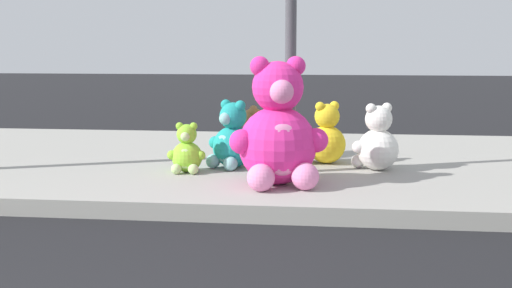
{
  "coord_description": "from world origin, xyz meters",
  "views": [
    {
      "loc": [
        1.42,
        -1.99,
        1.39
      ],
      "look_at": [
        0.76,
        3.6,
        0.55
      ],
      "focal_mm": 46.16,
      "sensor_mm": 36.0,
      "label": 1
    }
  ],
  "objects_px": {
    "plush_pink_large": "(278,134)",
    "plush_yellow": "(326,138)",
    "plush_white": "(377,143)",
    "plush_brown": "(252,138)",
    "plush_teal": "(232,141)",
    "plush_lime": "(187,152)"
  },
  "relations": [
    {
      "from": "plush_brown",
      "to": "plush_lime",
      "type": "distance_m",
      "value": 0.99
    },
    {
      "from": "plush_white",
      "to": "plush_teal",
      "type": "bearing_deg",
      "value": -177.95
    },
    {
      "from": "plush_brown",
      "to": "plush_lime",
      "type": "bearing_deg",
      "value": -123.33
    },
    {
      "from": "plush_teal",
      "to": "plush_white",
      "type": "xyz_separation_m",
      "value": [
        1.47,
        0.05,
        -0.01
      ]
    },
    {
      "from": "plush_brown",
      "to": "plush_white",
      "type": "relative_size",
      "value": 0.87
    },
    {
      "from": "plush_lime",
      "to": "plush_teal",
      "type": "xyz_separation_m",
      "value": [
        0.4,
        0.31,
        0.08
      ]
    },
    {
      "from": "plush_brown",
      "to": "plush_lime",
      "type": "xyz_separation_m",
      "value": [
        -0.55,
        -0.83,
        -0.04
      ]
    },
    {
      "from": "plush_yellow",
      "to": "plush_brown",
      "type": "relative_size",
      "value": 1.12
    },
    {
      "from": "plush_yellow",
      "to": "plush_lime",
      "type": "bearing_deg",
      "value": -153.11
    },
    {
      "from": "plush_yellow",
      "to": "plush_brown",
      "type": "bearing_deg",
      "value": 170.05
    },
    {
      "from": "plush_pink_large",
      "to": "plush_white",
      "type": "relative_size",
      "value": 1.7
    },
    {
      "from": "plush_brown",
      "to": "plush_teal",
      "type": "height_order",
      "value": "plush_teal"
    },
    {
      "from": "plush_pink_large",
      "to": "plush_white",
      "type": "xyz_separation_m",
      "value": [
        0.93,
        0.84,
        -0.19
      ]
    },
    {
      "from": "plush_brown",
      "to": "plush_teal",
      "type": "bearing_deg",
      "value": -105.21
    },
    {
      "from": "plush_teal",
      "to": "plush_yellow",
      "type": "bearing_deg",
      "value": 21.68
    },
    {
      "from": "plush_white",
      "to": "plush_lime",
      "type": "bearing_deg",
      "value": -169.07
    },
    {
      "from": "plush_pink_large",
      "to": "plush_lime",
      "type": "distance_m",
      "value": 1.09
    },
    {
      "from": "plush_yellow",
      "to": "plush_white",
      "type": "bearing_deg",
      "value": -32.18
    },
    {
      "from": "plush_pink_large",
      "to": "plush_yellow",
      "type": "height_order",
      "value": "plush_pink_large"
    },
    {
      "from": "plush_brown",
      "to": "plush_teal",
      "type": "xyz_separation_m",
      "value": [
        -0.14,
        -0.52,
        0.04
      ]
    },
    {
      "from": "plush_brown",
      "to": "plush_yellow",
      "type": "bearing_deg",
      "value": -9.95
    },
    {
      "from": "plush_lime",
      "to": "plush_white",
      "type": "xyz_separation_m",
      "value": [
        1.88,
        0.36,
        0.07
      ]
    }
  ]
}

